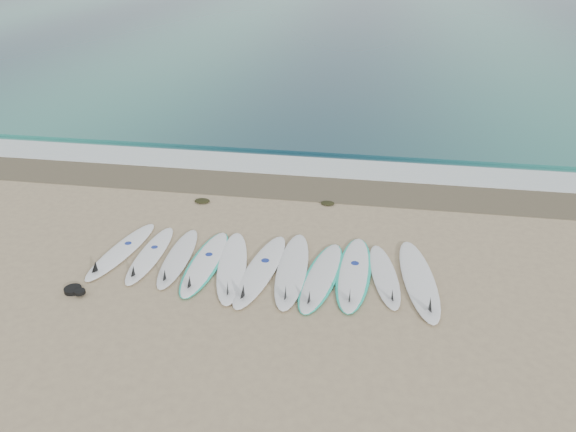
% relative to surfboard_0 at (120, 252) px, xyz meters
% --- Properties ---
extents(ground, '(120.00, 120.00, 0.00)m').
position_rel_surfboard_0_xyz_m(ground, '(3.05, -0.05, -0.06)').
color(ground, tan).
extents(ocean, '(120.00, 55.00, 0.03)m').
position_rel_surfboard_0_xyz_m(ocean, '(3.05, 32.45, -0.04)').
color(ocean, '#1E5859').
rests_on(ocean, ground).
extents(wet_sand_band, '(120.00, 1.80, 0.01)m').
position_rel_surfboard_0_xyz_m(wet_sand_band, '(3.05, 4.05, -0.05)').
color(wet_sand_band, brown).
rests_on(wet_sand_band, ground).
extents(foam_band, '(120.00, 1.40, 0.04)m').
position_rel_surfboard_0_xyz_m(foam_band, '(3.05, 5.45, -0.04)').
color(foam_band, silver).
rests_on(foam_band, ground).
extents(wave_crest, '(120.00, 1.00, 0.10)m').
position_rel_surfboard_0_xyz_m(wave_crest, '(3.05, 6.95, -0.01)').
color(wave_crest, '#1E5859').
rests_on(wave_crest, ground).
extents(surfboard_0, '(0.86, 2.56, 0.32)m').
position_rel_surfboard_0_xyz_m(surfboard_0, '(0.00, 0.00, 0.00)').
color(surfboard_0, white).
rests_on(surfboard_0, ground).
extents(surfboard_1, '(0.52, 2.38, 0.30)m').
position_rel_surfboard_0_xyz_m(surfboard_1, '(0.66, -0.05, -0.00)').
color(surfboard_1, white).
rests_on(surfboard_1, ground).
extents(surfboard_2, '(0.62, 2.42, 0.31)m').
position_rel_surfboard_0_xyz_m(surfboard_2, '(1.27, -0.07, -0.00)').
color(surfboard_2, white).
rests_on(surfboard_2, ground).
extents(surfboard_3, '(0.66, 2.59, 0.33)m').
position_rel_surfboard_0_xyz_m(surfboard_3, '(1.87, -0.15, -0.01)').
color(surfboard_3, white).
rests_on(surfboard_3, ground).
extents(surfboard_4, '(1.03, 2.80, 0.35)m').
position_rel_surfboard_0_xyz_m(surfboard_4, '(2.45, -0.22, 0.01)').
color(surfboard_4, white).
rests_on(surfboard_4, ground).
extents(surfboard_5, '(0.89, 2.84, 0.36)m').
position_rel_surfboard_0_xyz_m(surfboard_5, '(3.03, -0.27, 0.01)').
color(surfboard_5, white).
rests_on(surfboard_5, ground).
extents(surfboard_6, '(0.70, 2.87, 0.36)m').
position_rel_surfboard_0_xyz_m(surfboard_6, '(3.64, -0.15, 0.01)').
color(surfboard_6, white).
rests_on(surfboard_6, ground).
extents(surfboard_7, '(0.95, 2.66, 0.33)m').
position_rel_surfboard_0_xyz_m(surfboard_7, '(4.24, -0.26, -0.01)').
color(surfboard_7, white).
rests_on(surfboard_7, ground).
extents(surfboard_8, '(0.72, 2.79, 0.35)m').
position_rel_surfboard_0_xyz_m(surfboard_8, '(4.85, -0.04, -0.00)').
color(surfboard_8, white).
rests_on(surfboard_8, ground).
extents(surfboard_9, '(0.87, 2.37, 0.30)m').
position_rel_surfboard_0_xyz_m(surfboard_9, '(5.45, -0.06, -0.00)').
color(surfboard_9, white).
rests_on(surfboard_9, ground).
extents(surfboard_10, '(0.98, 2.95, 0.37)m').
position_rel_surfboard_0_xyz_m(surfboard_10, '(6.10, -0.11, 0.01)').
color(surfboard_10, white).
rests_on(surfboard_10, ground).
extents(seaweed_near, '(0.38, 0.30, 0.07)m').
position_rel_surfboard_0_xyz_m(seaweed_near, '(0.94, 2.71, -0.02)').
color(seaweed_near, black).
rests_on(seaweed_near, ground).
extents(seaweed_far, '(0.34, 0.26, 0.07)m').
position_rel_surfboard_0_xyz_m(seaweed_far, '(4.03, 3.09, -0.02)').
color(seaweed_far, black).
rests_on(seaweed_far, ground).
extents(leash_coil, '(0.46, 0.36, 0.11)m').
position_rel_surfboard_0_xyz_m(leash_coil, '(-0.24, -1.46, -0.01)').
color(leash_coil, black).
rests_on(leash_coil, ground).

